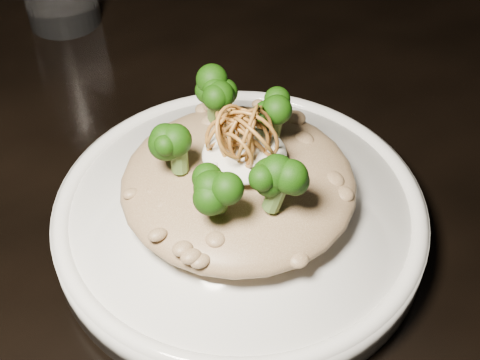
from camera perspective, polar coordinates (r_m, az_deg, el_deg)
name	(u,v)px	position (r m, az deg, el deg)	size (l,w,h in m)	color
table	(162,274)	(0.59, -6.64, -7.98)	(1.10, 0.80, 0.75)	black
plate	(240,218)	(0.50, 0.00, -3.30)	(0.27, 0.27, 0.03)	white
risotto	(238,183)	(0.48, -0.14, -0.24)	(0.17, 0.17, 0.04)	brown
broccoli	(232,142)	(0.45, -0.72, 3.26)	(0.12, 0.12, 0.04)	black
cheese	(244,154)	(0.46, 0.38, 2.23)	(0.06, 0.06, 0.02)	white
shallots	(244,126)	(0.45, 0.39, 4.64)	(0.05, 0.05, 0.03)	brown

